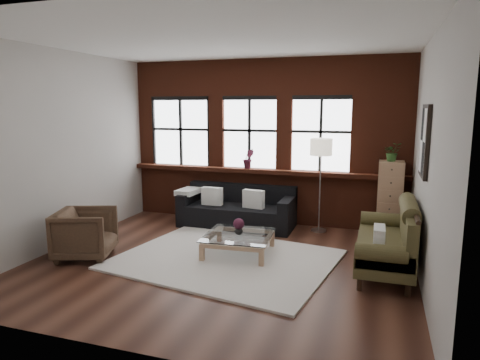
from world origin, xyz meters
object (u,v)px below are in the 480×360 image
(coffee_table, at_px, (239,245))
(floor_lamp, at_px, (320,182))
(armchair, at_px, (85,234))
(dark_sofa, at_px, (237,206))
(vintage_settee, at_px, (385,236))
(vase, at_px, (239,230))
(drawer_chest, at_px, (390,200))

(coffee_table, bearing_deg, floor_lamp, 59.42)
(armchair, bearing_deg, dark_sofa, -54.34)
(dark_sofa, bearing_deg, floor_lamp, 6.35)
(vintage_settee, relative_size, armchair, 2.28)
(vase, height_order, floor_lamp, floor_lamp)
(vintage_settee, height_order, armchair, vintage_settee)
(dark_sofa, height_order, vintage_settee, vintage_settee)
(dark_sofa, xyz_separation_m, floor_lamp, (1.55, 0.17, 0.54))
(dark_sofa, height_order, armchair, dark_sofa)
(dark_sofa, distance_m, vase, 1.63)
(vintage_settee, bearing_deg, dark_sofa, 151.20)
(drawer_chest, height_order, floor_lamp, floor_lamp)
(dark_sofa, relative_size, vase, 16.21)
(dark_sofa, height_order, drawer_chest, drawer_chest)
(armchair, relative_size, drawer_chest, 0.61)
(armchair, relative_size, coffee_table, 0.81)
(dark_sofa, distance_m, armchair, 2.88)
(vintage_settee, height_order, vase, vintage_settee)
(drawer_chest, bearing_deg, dark_sofa, -176.71)
(vase, bearing_deg, coffee_table, 180.00)
(coffee_table, height_order, vase, vase)
(coffee_table, height_order, drawer_chest, drawer_chest)
(dark_sofa, xyz_separation_m, drawer_chest, (2.77, 0.16, 0.28))
(vintage_settee, height_order, coffee_table, vintage_settee)
(vase, bearing_deg, vintage_settee, 1.39)
(armchair, xyz_separation_m, drawer_chest, (4.42, 2.52, 0.30))
(dark_sofa, bearing_deg, vintage_settee, -28.80)
(armchair, height_order, vase, armchair)
(armchair, bearing_deg, coffee_table, -88.69)
(armchair, relative_size, vase, 6.15)
(dark_sofa, relative_size, floor_lamp, 1.17)
(vintage_settee, bearing_deg, vase, -178.61)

